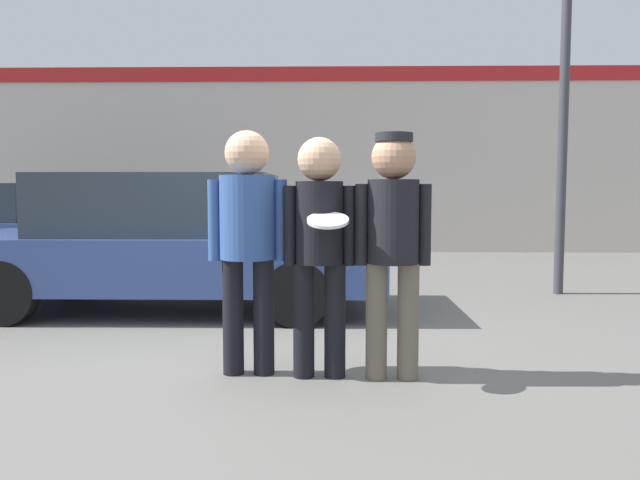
{
  "coord_description": "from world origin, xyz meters",
  "views": [
    {
      "loc": [
        0.41,
        -4.66,
        1.32
      ],
      "look_at": [
        0.31,
        -0.11,
        0.96
      ],
      "focal_mm": 35.0,
      "sensor_mm": 36.0,
      "label": 1
    }
  ],
  "objects_px": {
    "person_middle_with_frisbee": "(319,236)",
    "parked_car_near": "(169,242)",
    "person_left": "(248,228)",
    "person_right": "(393,232)",
    "shrub": "(101,231)"
  },
  "relations": [
    {
      "from": "person_right",
      "to": "parked_car_near",
      "type": "xyz_separation_m",
      "value": [
        -2.22,
        2.51,
        -0.29
      ]
    },
    {
      "from": "person_left",
      "to": "person_right",
      "type": "relative_size",
      "value": 1.02
    },
    {
      "from": "person_left",
      "to": "shrub",
      "type": "distance_m",
      "value": 9.28
    },
    {
      "from": "person_left",
      "to": "person_middle_with_frisbee",
      "type": "xyz_separation_m",
      "value": [
        0.51,
        -0.06,
        -0.05
      ]
    },
    {
      "from": "person_right",
      "to": "parked_car_near",
      "type": "distance_m",
      "value": 3.36
    },
    {
      "from": "person_middle_with_frisbee",
      "to": "parked_car_near",
      "type": "xyz_separation_m",
      "value": [
        -1.71,
        2.48,
        -0.26
      ]
    },
    {
      "from": "person_middle_with_frisbee",
      "to": "shrub",
      "type": "height_order",
      "value": "person_middle_with_frisbee"
    },
    {
      "from": "person_right",
      "to": "shrub",
      "type": "bearing_deg",
      "value": 121.71
    },
    {
      "from": "person_middle_with_frisbee",
      "to": "person_left",
      "type": "bearing_deg",
      "value": 172.84
    },
    {
      "from": "person_middle_with_frisbee",
      "to": "shrub",
      "type": "relative_size",
      "value": 1.77
    },
    {
      "from": "person_middle_with_frisbee",
      "to": "shrub",
      "type": "xyz_separation_m",
      "value": [
        -4.66,
        8.34,
        -0.53
      ]
    },
    {
      "from": "person_middle_with_frisbee",
      "to": "parked_car_near",
      "type": "distance_m",
      "value": 3.02
    },
    {
      "from": "person_middle_with_frisbee",
      "to": "person_right",
      "type": "bearing_deg",
      "value": -3.41
    },
    {
      "from": "person_left",
      "to": "person_right",
      "type": "xyz_separation_m",
      "value": [
        1.02,
        -0.09,
        -0.02
      ]
    },
    {
      "from": "person_middle_with_frisbee",
      "to": "person_right",
      "type": "distance_m",
      "value": 0.51
    }
  ]
}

